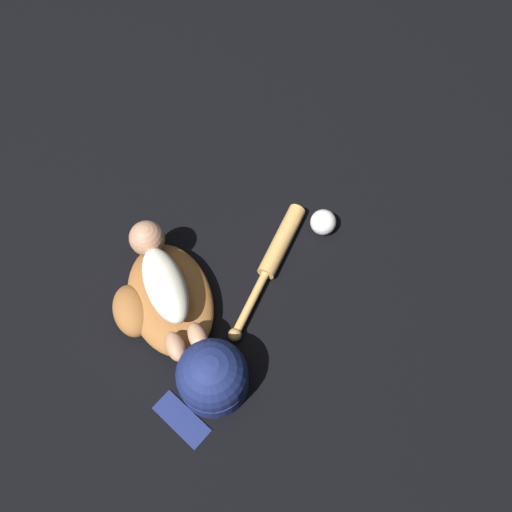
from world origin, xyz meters
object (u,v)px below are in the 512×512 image
at_px(baseball_bat, 275,254).
at_px(baseball_cap, 212,377).
at_px(baby_figure, 162,277).
at_px(baseball, 323,222).
at_px(baseball_glove, 164,300).

height_order(baseball_bat, baseball_cap, baseball_cap).
bearing_deg(baseball_cap, baby_figure, -3.90).
bearing_deg(baseball, baby_figure, 83.80).
distance_m(baby_figure, baseball_cap, 0.27).
height_order(baseball_glove, baseball_bat, baseball_glove).
bearing_deg(baseball_bat, baseball, -87.95).
xyz_separation_m(baseball_glove, baseball_bat, (-0.04, -0.33, -0.02)).
bearing_deg(baseball, baseball_bat, 92.05).
bearing_deg(baseball_bat, baby_figure, 79.34).
relative_size(baseball_bat, baseball, 5.21).
xyz_separation_m(baseball_glove, baseball_cap, (-0.25, -0.00, 0.03)).
xyz_separation_m(baseball_bat, baseball, (0.01, -0.17, 0.01)).
bearing_deg(baseball_bat, baseball_glove, 83.28).
xyz_separation_m(baby_figure, baseball_cap, (-0.27, 0.02, -0.05)).
distance_m(baseball_bat, baseball, 0.17).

